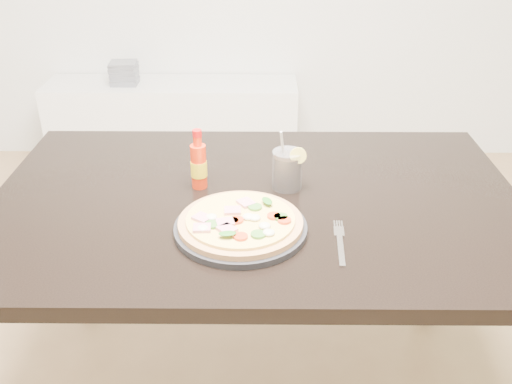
{
  "coord_description": "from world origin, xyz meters",
  "views": [
    {
      "loc": [
        -0.3,
        -1.0,
        1.48
      ],
      "look_at": [
        -0.31,
        0.2,
        0.83
      ],
      "focal_mm": 40.0,
      "sensor_mm": 36.0,
      "label": 1
    }
  ],
  "objects_px": {
    "cola_cup": "(287,170)",
    "fork": "(340,241)",
    "pizza": "(240,222)",
    "dining_table": "(256,224)",
    "plate": "(241,228)",
    "media_console": "(174,125)",
    "hot_sauce_bottle": "(199,165)"
  },
  "relations": [
    {
      "from": "cola_cup",
      "to": "fork",
      "type": "relative_size",
      "value": 0.92
    },
    {
      "from": "pizza",
      "to": "fork",
      "type": "xyz_separation_m",
      "value": [
        0.23,
        -0.04,
        -0.02
      ]
    },
    {
      "from": "dining_table",
      "to": "plate",
      "type": "relative_size",
      "value": 4.42
    },
    {
      "from": "dining_table",
      "to": "media_console",
      "type": "xyz_separation_m",
      "value": [
        -0.49,
        1.75,
        -0.42
      ]
    },
    {
      "from": "plate",
      "to": "hot_sauce_bottle",
      "type": "bearing_deg",
      "value": 117.83
    },
    {
      "from": "pizza",
      "to": "plate",
      "type": "bearing_deg",
      "value": 85.57
    },
    {
      "from": "dining_table",
      "to": "fork",
      "type": "relative_size",
      "value": 7.42
    },
    {
      "from": "dining_table",
      "to": "fork",
      "type": "bearing_deg",
      "value": -47.66
    },
    {
      "from": "media_console",
      "to": "cola_cup",
      "type": "bearing_deg",
      "value": -71.39
    },
    {
      "from": "dining_table",
      "to": "plate",
      "type": "distance_m",
      "value": 0.19
    },
    {
      "from": "dining_table",
      "to": "hot_sauce_bottle",
      "type": "height_order",
      "value": "hot_sauce_bottle"
    },
    {
      "from": "plate",
      "to": "hot_sauce_bottle",
      "type": "distance_m",
      "value": 0.26
    },
    {
      "from": "dining_table",
      "to": "pizza",
      "type": "distance_m",
      "value": 0.21
    },
    {
      "from": "pizza",
      "to": "media_console",
      "type": "height_order",
      "value": "pizza"
    },
    {
      "from": "dining_table",
      "to": "hot_sauce_bottle",
      "type": "relative_size",
      "value": 8.42
    },
    {
      "from": "cola_cup",
      "to": "fork",
      "type": "xyz_separation_m",
      "value": [
        0.11,
        -0.27,
        -0.05
      ]
    },
    {
      "from": "pizza",
      "to": "media_console",
      "type": "bearing_deg",
      "value": 103.23
    },
    {
      "from": "dining_table",
      "to": "cola_cup",
      "type": "bearing_deg",
      "value": 34.07
    },
    {
      "from": "pizza",
      "to": "fork",
      "type": "height_order",
      "value": "pizza"
    },
    {
      "from": "plate",
      "to": "pizza",
      "type": "xyz_separation_m",
      "value": [
        -0.0,
        -0.0,
        0.02
      ]
    },
    {
      "from": "dining_table",
      "to": "hot_sauce_bottle",
      "type": "xyz_separation_m",
      "value": [
        -0.15,
        0.06,
        0.15
      ]
    },
    {
      "from": "dining_table",
      "to": "pizza",
      "type": "xyz_separation_m",
      "value": [
        -0.04,
        -0.17,
        0.11
      ]
    },
    {
      "from": "fork",
      "to": "media_console",
      "type": "relative_size",
      "value": 0.13
    },
    {
      "from": "pizza",
      "to": "cola_cup",
      "type": "xyz_separation_m",
      "value": [
        0.12,
        0.23,
        0.02
      ]
    },
    {
      "from": "dining_table",
      "to": "fork",
      "type": "xyz_separation_m",
      "value": [
        0.19,
        -0.21,
        0.09
      ]
    },
    {
      "from": "hot_sauce_bottle",
      "to": "cola_cup",
      "type": "distance_m",
      "value": 0.24
    },
    {
      "from": "plate",
      "to": "cola_cup",
      "type": "distance_m",
      "value": 0.26
    },
    {
      "from": "plate",
      "to": "fork",
      "type": "distance_m",
      "value": 0.24
    },
    {
      "from": "hot_sauce_bottle",
      "to": "media_console",
      "type": "relative_size",
      "value": 0.12
    },
    {
      "from": "hot_sauce_bottle",
      "to": "cola_cup",
      "type": "height_order",
      "value": "cola_cup"
    },
    {
      "from": "plate",
      "to": "fork",
      "type": "relative_size",
      "value": 1.68
    },
    {
      "from": "media_console",
      "to": "fork",
      "type": "bearing_deg",
      "value": -70.84
    }
  ]
}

